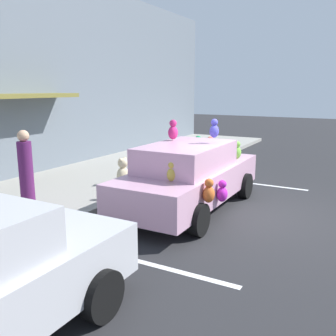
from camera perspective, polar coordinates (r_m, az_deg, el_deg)
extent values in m
plane|color=#262628|center=(8.52, 12.49, -7.05)|extent=(60.00, 60.00, 0.00)
cube|color=gray|center=(10.91, -13.51, -2.45)|extent=(24.00, 4.00, 0.15)
cube|color=slate|center=(12.16, -21.98, 13.35)|extent=(24.00, 0.30, 6.40)
cube|color=olive|center=(11.44, -21.71, 10.24)|extent=(3.60, 1.10, 0.12)
cube|color=silver|center=(11.34, 11.69, -2.20)|extent=(0.12, 3.60, 0.01)
cube|color=silver|center=(6.28, -5.12, -13.87)|extent=(0.12, 3.60, 0.01)
cube|color=#C997B2|center=(8.63, 3.49, -2.07)|extent=(4.63, 1.71, 0.68)
cube|color=#C997B2|center=(8.29, 2.86, 1.75)|extent=(2.41, 1.51, 0.56)
cylinder|color=black|center=(10.32, 2.61, -1.55)|extent=(0.64, 0.22, 0.64)
cylinder|color=black|center=(9.71, 11.72, -2.67)|extent=(0.64, 0.22, 0.64)
cylinder|color=black|center=(7.94, -6.69, -5.81)|extent=(0.64, 0.22, 0.64)
cylinder|color=black|center=(7.13, 4.71, -7.88)|extent=(0.64, 0.22, 0.64)
ellipsoid|color=#D12DAF|center=(10.32, 7.99, 2.67)|extent=(0.17, 0.14, 0.20)
sphere|color=#D12DAF|center=(10.29, 8.01, 3.43)|extent=(0.11, 0.11, 0.11)
ellipsoid|color=#4A47BF|center=(8.42, 7.09, 5.60)|extent=(0.25, 0.20, 0.29)
sphere|color=#4A47BF|center=(8.40, 7.12, 6.96)|extent=(0.16, 0.16, 0.16)
ellipsoid|color=gold|center=(7.19, 0.61, -1.01)|extent=(0.23, 0.19, 0.27)
sphere|color=gold|center=(7.15, 0.61, 0.47)|extent=(0.15, 0.15, 0.15)
ellipsoid|color=#6FB640|center=(9.72, 10.51, 2.33)|extent=(0.26, 0.21, 0.31)
sphere|color=#6FB640|center=(9.68, 10.55, 3.57)|extent=(0.17, 0.17, 0.17)
ellipsoid|color=#BE2265|center=(8.82, 0.78, 5.44)|extent=(0.27, 0.22, 0.32)
sphere|color=#BE2265|center=(8.80, 0.78, 6.86)|extent=(0.17, 0.17, 0.17)
ellipsoid|color=#4FF099|center=(9.74, 3.79, 2.56)|extent=(0.27, 0.22, 0.32)
sphere|color=#4FF099|center=(9.71, 3.80, 3.83)|extent=(0.17, 0.17, 0.17)
ellipsoid|color=#CD5F26|center=(7.12, 6.27, -4.03)|extent=(0.27, 0.22, 0.32)
sphere|color=#CD5F26|center=(7.06, 6.31, -2.30)|extent=(0.17, 0.17, 0.17)
ellipsoid|color=#35F0E4|center=(10.56, 6.24, 3.19)|extent=(0.25, 0.20, 0.29)
sphere|color=#35F0E4|center=(10.53, 6.27, 4.28)|extent=(0.16, 0.16, 0.16)
ellipsoid|color=#E4308C|center=(10.27, 4.34, 2.72)|extent=(0.17, 0.14, 0.20)
sphere|color=#E4308C|center=(10.25, 4.35, 3.49)|extent=(0.11, 0.11, 0.11)
ellipsoid|color=#E243AF|center=(9.45, 6.76, 1.85)|extent=(0.17, 0.14, 0.20)
sphere|color=#E243AF|center=(9.42, 6.78, 2.67)|extent=(0.11, 0.11, 0.11)
ellipsoid|color=#B821B7|center=(7.82, 8.30, -4.00)|extent=(0.27, 0.22, 0.32)
sphere|color=#B821B7|center=(7.77, 8.35, -2.45)|extent=(0.17, 0.17, 0.17)
ellipsoid|color=#E66852|center=(10.31, 6.44, 3.08)|extent=(0.28, 0.23, 0.33)
sphere|color=#E66852|center=(10.28, 6.47, 4.33)|extent=(0.18, 0.18, 0.18)
ellipsoid|color=#208F51|center=(10.39, 4.63, 3.20)|extent=(0.28, 0.23, 0.34)
sphere|color=#208F51|center=(10.36, 4.65, 4.46)|extent=(0.18, 0.18, 0.18)
cylinder|color=black|center=(5.89, -23.41, -13.32)|extent=(0.64, 0.22, 0.64)
cylinder|color=black|center=(4.78, -10.12, -18.64)|extent=(0.64, 0.22, 0.64)
ellipsoid|color=beige|center=(10.34, -6.90, -1.16)|extent=(0.39, 0.33, 0.49)
sphere|color=beige|center=(10.27, -6.95, 0.75)|extent=(0.28, 0.28, 0.28)
sphere|color=beige|center=(10.17, -7.28, 1.19)|extent=(0.11, 0.11, 0.11)
sphere|color=beige|center=(10.33, -6.65, 1.37)|extent=(0.11, 0.11, 0.11)
cylinder|color=#501B50|center=(8.78, -20.88, -0.97)|extent=(0.31, 0.31, 1.47)
sphere|color=tan|center=(8.63, -21.31, 4.61)|extent=(0.25, 0.25, 0.25)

